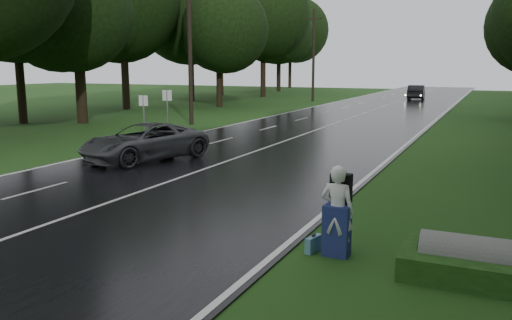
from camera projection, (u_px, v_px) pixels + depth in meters
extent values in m
plane|color=#1E4313|center=(62.00, 221.00, 13.15)|extent=(160.00, 160.00, 0.00)
cube|color=black|center=(315.00, 131.00, 31.04)|extent=(12.00, 140.00, 0.04)
cube|color=silver|center=(315.00, 130.00, 31.04)|extent=(0.12, 140.00, 0.01)
imported|color=#474A4C|center=(144.00, 142.00, 21.24)|extent=(3.99, 5.80, 1.47)
imported|color=black|center=(416.00, 92.00, 58.86)|extent=(2.12, 5.04, 1.62)
imported|color=silver|center=(337.00, 211.00, 10.58)|extent=(0.70, 0.47, 1.88)
cube|color=navy|center=(337.00, 231.00, 10.65)|extent=(0.54, 0.37, 1.05)
cube|color=black|center=(341.00, 188.00, 10.75)|extent=(0.43, 0.24, 0.60)
cube|color=teal|center=(314.00, 244.00, 10.93)|extent=(0.24, 0.49, 0.34)
cylinder|color=slate|center=(463.00, 276.00, 9.71)|extent=(1.56, 0.78, 0.78)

